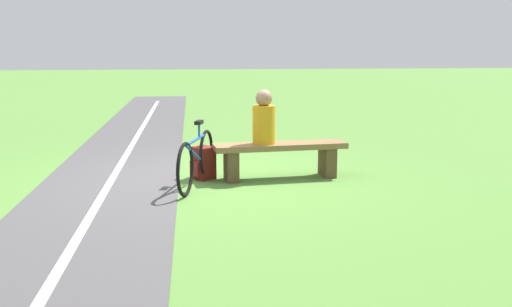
% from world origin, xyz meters
% --- Properties ---
extents(ground_plane, '(80.00, 80.00, 0.00)m').
position_xyz_m(ground_plane, '(0.00, 0.00, 0.00)').
color(ground_plane, '#548438').
extents(paved_path, '(2.18, 36.01, 0.02)m').
position_xyz_m(paved_path, '(1.29, 4.00, 0.01)').
color(paved_path, '#4C494C').
rests_on(paved_path, ground_plane).
extents(path_centre_line, '(0.37, 32.00, 0.00)m').
position_xyz_m(path_centre_line, '(1.29, 4.00, 0.02)').
color(path_centre_line, silver).
rests_on(path_centre_line, paved_path).
extents(bench, '(1.92, 0.61, 0.51)m').
position_xyz_m(bench, '(-1.10, 0.08, 0.35)').
color(bench, brown).
rests_on(bench, ground_plane).
extents(person_seated, '(0.35, 0.35, 0.76)m').
position_xyz_m(person_seated, '(-0.87, 0.10, 0.85)').
color(person_seated, orange).
rests_on(person_seated, bench).
extents(bicycle, '(0.53, 1.72, 0.87)m').
position_xyz_m(bicycle, '(0.08, 0.43, 0.37)').
color(bicycle, black).
rests_on(bicycle, ground_plane).
extents(backpack, '(0.38, 0.38, 0.46)m').
position_xyz_m(backpack, '(-0.01, -0.02, 0.23)').
color(backpack, maroon).
rests_on(backpack, ground_plane).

